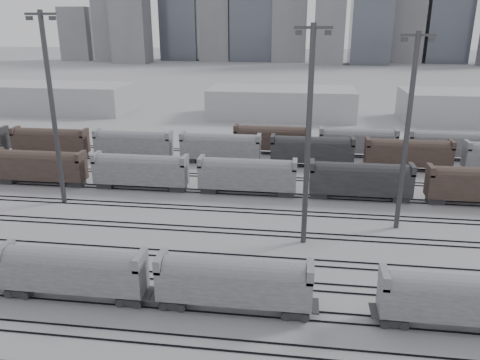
# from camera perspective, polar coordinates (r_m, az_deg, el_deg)

# --- Properties ---
(ground) EXTENTS (900.00, 900.00, 0.00)m
(ground) POSITION_cam_1_polar(r_m,az_deg,el_deg) (46.67, -14.27, -14.86)
(ground) COLOR #A6A5AA
(ground) RESTS_ON ground
(tracks) EXTENTS (220.00, 71.50, 0.16)m
(tracks) POSITION_cam_1_polar(r_m,az_deg,el_deg) (61.08, -8.29, -5.94)
(tracks) COLOR black
(tracks) RESTS_ON ground
(hopper_car_a) EXTENTS (14.12, 2.81, 5.05)m
(hopper_car_a) POSITION_cam_1_polar(r_m,az_deg,el_deg) (47.80, -19.71, -10.22)
(hopper_car_a) COLOR black
(hopper_car_a) RESTS_ON ground
(hopper_car_b) EXTENTS (14.21, 2.82, 5.08)m
(hopper_car_b) POSITION_cam_1_polar(r_m,az_deg,el_deg) (43.29, -0.74, -12.17)
(hopper_car_b) COLOR black
(hopper_car_b) RESTS_ON ground
(hopper_car_c) EXTENTS (13.89, 2.76, 4.97)m
(hopper_car_c) POSITION_cam_1_polar(r_m,az_deg,el_deg) (45.25, 25.52, -12.83)
(hopper_car_c) COLOR black
(hopper_car_c) RESTS_ON ground
(light_mast_b) EXTENTS (4.30, 0.69, 26.90)m
(light_mast_b) POSITION_cam_1_polar(r_m,az_deg,el_deg) (70.73, -21.92, 8.36)
(light_mast_b) COLOR #3C3C3E
(light_mast_b) RESTS_ON ground
(light_mast_c) EXTENTS (4.05, 0.65, 25.32)m
(light_mast_c) POSITION_cam_1_polar(r_m,az_deg,el_deg) (53.33, 8.34, 5.59)
(light_mast_c) COLOR #3C3C3E
(light_mast_c) RESTS_ON ground
(light_mast_d) EXTENTS (3.91, 0.63, 24.43)m
(light_mast_d) POSITION_cam_1_polar(r_m,az_deg,el_deg) (60.47, 19.73, 5.78)
(light_mast_d) COLOR #3C3C3E
(light_mast_d) RESTS_ON ground
(bg_string_near) EXTENTS (151.00, 3.00, 5.60)m
(bg_string_near) POSITION_cam_1_polar(r_m,az_deg,el_deg) (71.84, 0.89, 0.41)
(bg_string_near) COLOR gray
(bg_string_near) RESTS_ON ground
(bg_string_mid) EXTENTS (151.00, 3.00, 5.60)m
(bg_string_mid) POSITION_cam_1_polar(r_m,az_deg,el_deg) (86.74, 8.75, 3.42)
(bg_string_mid) COLOR black
(bg_string_mid) RESTS_ON ground
(bg_string_far) EXTENTS (66.00, 3.00, 5.60)m
(bg_string_far) POSITION_cam_1_polar(r_m,az_deg,el_deg) (96.44, 19.17, 4.14)
(bg_string_far) COLOR #47332D
(bg_string_far) RESTS_ON ground
(warehouse_left) EXTENTS (50.00, 18.00, 8.00)m
(warehouse_left) POSITION_cam_1_polar(r_m,az_deg,el_deg) (152.75, -22.54, 9.28)
(warehouse_left) COLOR #B0B0B3
(warehouse_left) RESTS_ON ground
(warehouse_mid) EXTENTS (40.00, 18.00, 8.00)m
(warehouse_mid) POSITION_cam_1_polar(r_m,az_deg,el_deg) (132.60, 5.07, 9.38)
(warehouse_mid) COLOR #B0B0B3
(warehouse_mid) RESTS_ON ground
(warehouse_right) EXTENTS (35.00, 18.00, 8.00)m
(warehouse_right) POSITION_cam_1_polar(r_m,az_deg,el_deg) (139.56, 26.25, 8.01)
(warehouse_right) COLOR #B0B0B3
(warehouse_right) RESTS_ON ground
(skyline) EXTENTS (316.00, 22.40, 95.00)m
(skyline) POSITION_cam_1_polar(r_m,az_deg,el_deg) (315.91, 7.23, 20.28)
(skyline) COLOR gray
(skyline) RESTS_ON ground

